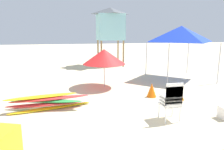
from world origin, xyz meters
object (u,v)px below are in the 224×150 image
(popup_canopy, at_px, (181,34))
(traffic_cone_near, at_px, (179,93))
(stacked_plastic_chairs, at_px, (172,99))
(lifeguard_tower, at_px, (110,24))
(beach_umbrella_far, at_px, (104,57))
(traffic_cone_far, at_px, (152,90))
(surfboard_pile, at_px, (47,102))

(popup_canopy, distance_m, traffic_cone_near, 4.15)
(stacked_plastic_chairs, relative_size, lifeguard_tower, 0.27)
(beach_umbrella_far, bearing_deg, stacked_plastic_chairs, -74.32)
(stacked_plastic_chairs, bearing_deg, popup_canopy, 58.22)
(traffic_cone_near, relative_size, traffic_cone_far, 0.94)
(popup_canopy, height_order, lifeguard_tower, lifeguard_tower)
(popup_canopy, xyz_separation_m, traffic_cone_far, (-2.59, -2.58, -2.06))
(stacked_plastic_chairs, xyz_separation_m, traffic_cone_near, (1.20, 1.62, -0.40))
(popup_canopy, xyz_separation_m, lifeguard_tower, (-2.54, 5.23, 0.66))
(beach_umbrella_far, xyz_separation_m, traffic_cone_near, (2.32, -2.39, -1.12))
(popup_canopy, bearing_deg, surfboard_pile, -153.90)
(lifeguard_tower, xyz_separation_m, beach_umbrella_far, (-1.54, -5.98, -1.61))
(stacked_plastic_chairs, bearing_deg, traffic_cone_near, 53.62)
(traffic_cone_far, bearing_deg, surfboard_pile, -171.97)
(popup_canopy, distance_m, traffic_cone_far, 4.19)
(surfboard_pile, distance_m, traffic_cone_far, 3.79)
(popup_canopy, xyz_separation_m, traffic_cone_near, (-1.75, -3.14, -2.07))
(lifeguard_tower, relative_size, traffic_cone_far, 7.82)
(surfboard_pile, xyz_separation_m, traffic_cone_near, (4.59, -0.03, 0.01))
(traffic_cone_far, bearing_deg, stacked_plastic_chairs, -99.34)
(popup_canopy, relative_size, traffic_cone_near, 5.50)
(stacked_plastic_chairs, distance_m, surfboard_pile, 3.79)
(surfboard_pile, xyz_separation_m, beach_umbrella_far, (2.26, 2.36, 1.13))
(lifeguard_tower, height_order, beach_umbrella_far, lifeguard_tower)
(popup_canopy, relative_size, lifeguard_tower, 0.66)
(beach_umbrella_far, bearing_deg, surfboard_pile, -133.87)
(popup_canopy, bearing_deg, traffic_cone_near, -119.20)
(stacked_plastic_chairs, height_order, surfboard_pile, stacked_plastic_chairs)
(beach_umbrella_far, distance_m, traffic_cone_near, 3.51)
(traffic_cone_near, bearing_deg, traffic_cone_far, 146.30)
(stacked_plastic_chairs, xyz_separation_m, surfboard_pile, (-3.39, 1.65, -0.41))
(stacked_plastic_chairs, height_order, beach_umbrella_far, beach_umbrella_far)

